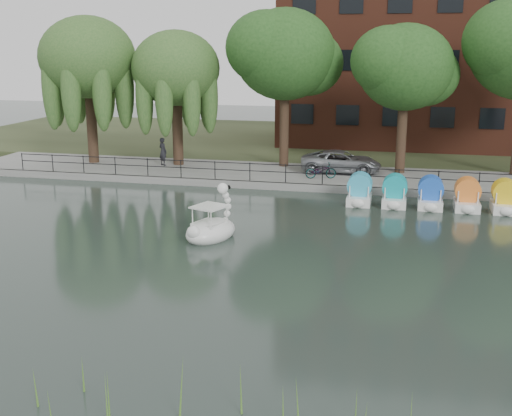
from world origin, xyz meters
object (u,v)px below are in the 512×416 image
(bicycle, at_px, (321,170))
(pedestrian, at_px, (163,149))
(minivan, at_px, (341,160))
(swan_boat, at_px, (211,227))

(bicycle, xyz_separation_m, pedestrian, (-10.02, 1.74, 0.49))
(bicycle, bearing_deg, minivan, -40.25)
(minivan, xyz_separation_m, pedestrian, (-10.94, -0.22, 0.25))
(bicycle, relative_size, swan_boat, 0.58)
(pedestrian, height_order, swan_boat, pedestrian)
(pedestrian, bearing_deg, minivan, -145.70)
(minivan, relative_size, bicycle, 3.08)
(minivan, bearing_deg, pedestrian, 87.96)
(pedestrian, xyz_separation_m, swan_boat, (7.00, -12.76, -0.92))
(minivan, bearing_deg, bicycle, 151.67)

